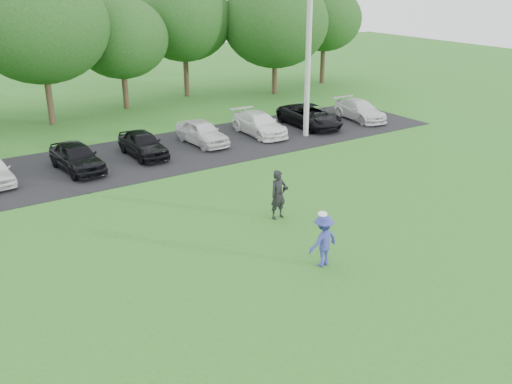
{
  "coord_description": "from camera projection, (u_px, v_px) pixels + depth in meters",
  "views": [
    {
      "loc": [
        -9.77,
        -11.32,
        8.24
      ],
      "look_at": [
        0.0,
        3.5,
        1.3
      ],
      "focal_mm": 40.0,
      "sensor_mm": 36.0,
      "label": 1
    }
  ],
  "objects": [
    {
      "name": "ground",
      "position": [
        321.0,
        269.0,
        16.81
      ],
      "size": [
        100.0,
        100.0,
        0.0
      ],
      "primitive_type": "plane",
      "color": "#276F1F",
      "rests_on": "ground"
    },
    {
      "name": "parking_lot",
      "position": [
        146.0,
        156.0,
        26.92
      ],
      "size": [
        32.0,
        6.5,
        0.03
      ],
      "primitive_type": "cube",
      "color": "black",
      "rests_on": "ground"
    },
    {
      "name": "utility_pole",
      "position": [
        309.0,
        31.0,
        28.25
      ],
      "size": [
        0.28,
        0.28,
        10.8
      ],
      "primitive_type": "cylinder",
      "color": "#A8A9A3",
      "rests_on": "ground"
    },
    {
      "name": "frisbee_player",
      "position": [
        323.0,
        240.0,
        16.76
      ],
      "size": [
        1.1,
        0.7,
        1.83
      ],
      "color": "#343993",
      "rests_on": "ground"
    },
    {
      "name": "camera_bystander",
      "position": [
        278.0,
        195.0,
        19.96
      ],
      "size": [
        0.67,
        0.46,
        1.77
      ],
      "color": "black",
      "rests_on": "ground"
    },
    {
      "name": "parked_cars",
      "position": [
        149.0,
        143.0,
        26.82
      ],
      "size": [
        28.58,
        4.73,
        1.24
      ],
      "color": "white",
      "rests_on": "parking_lot"
    },
    {
      "name": "tree_row",
      "position": [
        97.0,
        30.0,
        33.5
      ],
      "size": [
        42.39,
        9.85,
        8.64
      ],
      "color": "#38281C",
      "rests_on": "ground"
    }
  ]
}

